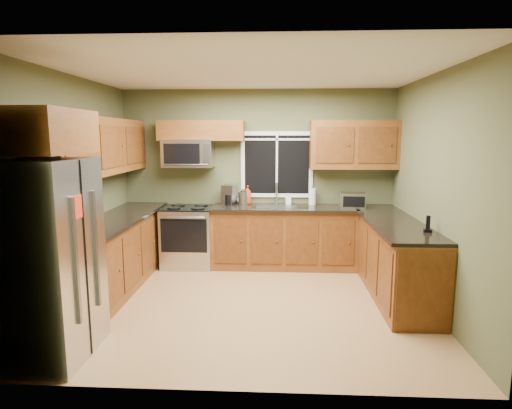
# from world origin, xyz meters

# --- Properties ---
(floor) EXTENTS (4.20, 4.20, 0.00)m
(floor) POSITION_xyz_m (0.00, 0.00, 0.00)
(floor) COLOR #9D7145
(floor) RESTS_ON ground
(ceiling) EXTENTS (4.20, 4.20, 0.00)m
(ceiling) POSITION_xyz_m (0.00, 0.00, 2.70)
(ceiling) COLOR white
(ceiling) RESTS_ON back_wall
(back_wall) EXTENTS (4.20, 0.00, 4.20)m
(back_wall) POSITION_xyz_m (0.00, 1.80, 1.35)
(back_wall) COLOR #4E5131
(back_wall) RESTS_ON ground
(front_wall) EXTENTS (4.20, 0.00, 4.20)m
(front_wall) POSITION_xyz_m (0.00, -1.80, 1.35)
(front_wall) COLOR #4E5131
(front_wall) RESTS_ON ground
(left_wall) EXTENTS (0.00, 3.60, 3.60)m
(left_wall) POSITION_xyz_m (-2.10, 0.00, 1.35)
(left_wall) COLOR #4E5131
(left_wall) RESTS_ON ground
(right_wall) EXTENTS (0.00, 3.60, 3.60)m
(right_wall) POSITION_xyz_m (2.10, 0.00, 1.35)
(right_wall) COLOR #4E5131
(right_wall) RESTS_ON ground
(window) EXTENTS (1.12, 0.03, 1.02)m
(window) POSITION_xyz_m (0.30, 1.78, 1.55)
(window) COLOR white
(window) RESTS_ON back_wall
(base_cabinets_left) EXTENTS (0.60, 2.65, 0.90)m
(base_cabinets_left) POSITION_xyz_m (-1.80, 0.48, 0.45)
(base_cabinets_left) COLOR brown
(base_cabinets_left) RESTS_ON ground
(countertop_left) EXTENTS (0.65, 2.65, 0.04)m
(countertop_left) POSITION_xyz_m (-1.78, 0.48, 0.92)
(countertop_left) COLOR black
(countertop_left) RESTS_ON base_cabinets_left
(base_cabinets_back) EXTENTS (2.17, 0.60, 0.90)m
(base_cabinets_back) POSITION_xyz_m (0.42, 1.50, 0.45)
(base_cabinets_back) COLOR brown
(base_cabinets_back) RESTS_ON ground
(countertop_back) EXTENTS (2.17, 0.65, 0.04)m
(countertop_back) POSITION_xyz_m (0.42, 1.48, 0.92)
(countertop_back) COLOR black
(countertop_back) RESTS_ON base_cabinets_back
(base_cabinets_peninsula) EXTENTS (0.60, 2.52, 0.90)m
(base_cabinets_peninsula) POSITION_xyz_m (1.80, 0.54, 0.45)
(base_cabinets_peninsula) COLOR brown
(base_cabinets_peninsula) RESTS_ON ground
(countertop_peninsula) EXTENTS (0.65, 2.50, 0.04)m
(countertop_peninsula) POSITION_xyz_m (1.78, 0.55, 0.92)
(countertop_peninsula) COLOR black
(countertop_peninsula) RESTS_ON base_cabinets_peninsula
(upper_cabinets_left) EXTENTS (0.33, 2.65, 0.72)m
(upper_cabinets_left) POSITION_xyz_m (-1.94, 0.48, 1.86)
(upper_cabinets_left) COLOR brown
(upper_cabinets_left) RESTS_ON left_wall
(upper_cabinets_back_left) EXTENTS (1.30, 0.33, 0.30)m
(upper_cabinets_back_left) POSITION_xyz_m (-0.85, 1.64, 2.07)
(upper_cabinets_back_left) COLOR brown
(upper_cabinets_back_left) RESTS_ON back_wall
(upper_cabinets_back_right) EXTENTS (1.30, 0.33, 0.72)m
(upper_cabinets_back_right) POSITION_xyz_m (1.45, 1.64, 1.86)
(upper_cabinets_back_right) COLOR brown
(upper_cabinets_back_right) RESTS_ON back_wall
(upper_cabinet_over_fridge) EXTENTS (0.72, 0.90, 0.38)m
(upper_cabinet_over_fridge) POSITION_xyz_m (-1.74, -1.30, 2.03)
(upper_cabinet_over_fridge) COLOR brown
(upper_cabinet_over_fridge) RESTS_ON left_wall
(refrigerator) EXTENTS (0.74, 0.90, 1.80)m
(refrigerator) POSITION_xyz_m (-1.74, -1.30, 0.90)
(refrigerator) COLOR #B7B7BC
(refrigerator) RESTS_ON ground
(range) EXTENTS (0.76, 0.69, 0.94)m
(range) POSITION_xyz_m (-1.05, 1.47, 0.47)
(range) COLOR #B7B7BC
(range) RESTS_ON ground
(microwave) EXTENTS (0.76, 0.41, 0.42)m
(microwave) POSITION_xyz_m (-1.05, 1.61, 1.73)
(microwave) COLOR #B7B7BC
(microwave) RESTS_ON back_wall
(sink) EXTENTS (0.60, 0.42, 0.36)m
(sink) POSITION_xyz_m (0.30, 1.49, 0.95)
(sink) COLOR slate
(sink) RESTS_ON countertop_back
(toaster_oven) EXTENTS (0.38, 0.31, 0.23)m
(toaster_oven) POSITION_xyz_m (1.42, 1.41, 1.05)
(toaster_oven) COLOR #B7B7BC
(toaster_oven) RESTS_ON countertop_back
(coffee_maker) EXTENTS (0.23, 0.28, 0.30)m
(coffee_maker) POSITION_xyz_m (-0.43, 1.64, 1.08)
(coffee_maker) COLOR slate
(coffee_maker) RESTS_ON countertop_back
(kettle) EXTENTS (0.16, 0.16, 0.27)m
(kettle) POSITION_xyz_m (-0.21, 1.51, 1.06)
(kettle) COLOR #B7B7BC
(kettle) RESTS_ON countertop_back
(paper_towel_roll) EXTENTS (0.14, 0.14, 0.28)m
(paper_towel_roll) POSITION_xyz_m (0.85, 1.68, 1.07)
(paper_towel_roll) COLOR white
(paper_towel_roll) RESTS_ON countertop_back
(soap_bottle_a) EXTENTS (0.15, 0.15, 0.29)m
(soap_bottle_a) POSITION_xyz_m (-0.15, 1.70, 1.08)
(soap_bottle_a) COLOR red
(soap_bottle_a) RESTS_ON countertop_back
(soap_bottle_b) EXTENTS (0.09, 0.09, 0.17)m
(soap_bottle_b) POSITION_xyz_m (0.48, 1.70, 1.02)
(soap_bottle_b) COLOR white
(soap_bottle_b) RESTS_ON countertop_back
(soap_bottle_c) EXTENTS (0.16, 0.16, 0.17)m
(soap_bottle_c) POSITION_xyz_m (-0.25, 1.70, 1.03)
(soap_bottle_c) COLOR white
(soap_bottle_c) RESTS_ON countertop_back
(cordless_phone) EXTENTS (0.10, 0.10, 0.19)m
(cordless_phone) POSITION_xyz_m (1.98, -0.17, 1.00)
(cordless_phone) COLOR black
(cordless_phone) RESTS_ON countertop_peninsula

